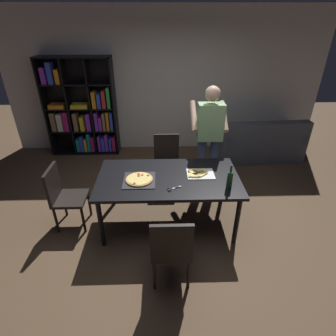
{
  "coord_description": "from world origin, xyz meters",
  "views": [
    {
      "loc": [
        -0.09,
        -2.97,
        2.58
      ],
      "look_at": [
        0.0,
        0.15,
        0.8
      ],
      "focal_mm": 28.52,
      "sensor_mm": 36.0,
      "label": 1
    }
  ],
  "objects_px": {
    "chair_near_camera": "(171,247)",
    "couch": "(258,144)",
    "dining_table": "(168,181)",
    "chair_far_side": "(167,158)",
    "bookshelf": "(83,112)",
    "pepperoni_pizza_on_tray": "(139,180)",
    "kitchen_scissors": "(172,189)",
    "chair_left_end": "(63,194)",
    "wine_bottle": "(230,180)",
    "person_serving_pizza": "(209,136)"
  },
  "relations": [
    {
      "from": "chair_left_end",
      "to": "wine_bottle",
      "type": "bearing_deg",
      "value": -7.37
    },
    {
      "from": "wine_bottle",
      "to": "dining_table",
      "type": "bearing_deg",
      "value": 159.24
    },
    {
      "from": "chair_near_camera",
      "to": "wine_bottle",
      "type": "height_order",
      "value": "wine_bottle"
    },
    {
      "from": "bookshelf",
      "to": "wine_bottle",
      "type": "distance_m",
      "value": 3.59
    },
    {
      "from": "couch",
      "to": "pepperoni_pizza_on_tray",
      "type": "bearing_deg",
      "value": -137.82
    },
    {
      "from": "chair_left_end",
      "to": "kitchen_scissors",
      "type": "xyz_separation_m",
      "value": [
        1.44,
        -0.29,
        0.24
      ]
    },
    {
      "from": "chair_far_side",
      "to": "wine_bottle",
      "type": "distance_m",
      "value": 1.51
    },
    {
      "from": "chair_left_end",
      "to": "wine_bottle",
      "type": "height_order",
      "value": "wine_bottle"
    },
    {
      "from": "chair_far_side",
      "to": "couch",
      "type": "height_order",
      "value": "chair_far_side"
    },
    {
      "from": "chair_far_side",
      "to": "bookshelf",
      "type": "relative_size",
      "value": 0.46
    },
    {
      "from": "wine_bottle",
      "to": "chair_near_camera",
      "type": "bearing_deg",
      "value": -135.59
    },
    {
      "from": "chair_near_camera",
      "to": "couch",
      "type": "height_order",
      "value": "chair_near_camera"
    },
    {
      "from": "dining_table",
      "to": "chair_far_side",
      "type": "height_order",
      "value": "chair_far_side"
    },
    {
      "from": "pepperoni_pizza_on_tray",
      "to": "wine_bottle",
      "type": "relative_size",
      "value": 1.28
    },
    {
      "from": "chair_left_end",
      "to": "pepperoni_pizza_on_tray",
      "type": "relative_size",
      "value": 2.22
    },
    {
      "from": "bookshelf",
      "to": "pepperoni_pizza_on_tray",
      "type": "height_order",
      "value": "bookshelf"
    },
    {
      "from": "dining_table",
      "to": "person_serving_pizza",
      "type": "height_order",
      "value": "person_serving_pizza"
    },
    {
      "from": "chair_near_camera",
      "to": "wine_bottle",
      "type": "distance_m",
      "value": 1.08
    },
    {
      "from": "chair_near_camera",
      "to": "couch",
      "type": "relative_size",
      "value": 0.51
    },
    {
      "from": "dining_table",
      "to": "chair_near_camera",
      "type": "distance_m",
      "value": 1.01
    },
    {
      "from": "chair_far_side",
      "to": "wine_bottle",
      "type": "xyz_separation_m",
      "value": [
        0.73,
        -1.27,
        0.36
      ]
    },
    {
      "from": "chair_near_camera",
      "to": "wine_bottle",
      "type": "bearing_deg",
      "value": 44.41
    },
    {
      "from": "person_serving_pizza",
      "to": "bookshelf",
      "type": "bearing_deg",
      "value": 145.43
    },
    {
      "from": "chair_far_side",
      "to": "couch",
      "type": "distance_m",
      "value": 2.16
    },
    {
      "from": "chair_left_end",
      "to": "couch",
      "type": "height_order",
      "value": "chair_left_end"
    },
    {
      "from": "dining_table",
      "to": "bookshelf",
      "type": "distance_m",
      "value": 2.92
    },
    {
      "from": "couch",
      "to": "bookshelf",
      "type": "distance_m",
      "value": 3.65
    },
    {
      "from": "person_serving_pizza",
      "to": "pepperoni_pizza_on_tray",
      "type": "bearing_deg",
      "value": -140.15
    },
    {
      "from": "dining_table",
      "to": "chair_left_end",
      "type": "height_order",
      "value": "chair_left_end"
    },
    {
      "from": "dining_table",
      "to": "bookshelf",
      "type": "relative_size",
      "value": 0.95
    },
    {
      "from": "kitchen_scissors",
      "to": "pepperoni_pizza_on_tray",
      "type": "bearing_deg",
      "value": 152.53
    },
    {
      "from": "dining_table",
      "to": "person_serving_pizza",
      "type": "relative_size",
      "value": 1.06
    },
    {
      "from": "kitchen_scissors",
      "to": "chair_near_camera",
      "type": "bearing_deg",
      "value": -92.64
    },
    {
      "from": "bookshelf",
      "to": "person_serving_pizza",
      "type": "relative_size",
      "value": 1.11
    },
    {
      "from": "chair_near_camera",
      "to": "pepperoni_pizza_on_tray",
      "type": "height_order",
      "value": "chair_near_camera"
    },
    {
      "from": "bookshelf",
      "to": "wine_bottle",
      "type": "relative_size",
      "value": 6.17
    },
    {
      "from": "chair_near_camera",
      "to": "chair_left_end",
      "type": "distance_m",
      "value": 1.73
    },
    {
      "from": "bookshelf",
      "to": "person_serving_pizza",
      "type": "bearing_deg",
      "value": -34.57
    },
    {
      "from": "chair_near_camera",
      "to": "kitchen_scissors",
      "type": "distance_m",
      "value": 0.75
    },
    {
      "from": "bookshelf",
      "to": "dining_table",
      "type": "bearing_deg",
      "value": -54.7
    },
    {
      "from": "bookshelf",
      "to": "chair_far_side",
      "type": "bearing_deg",
      "value": -39.42
    },
    {
      "from": "chair_near_camera",
      "to": "person_serving_pizza",
      "type": "bearing_deg",
      "value": 69.95
    },
    {
      "from": "chair_left_end",
      "to": "dining_table",
      "type": "bearing_deg",
      "value": 0.0
    },
    {
      "from": "chair_left_end",
      "to": "person_serving_pizza",
      "type": "distance_m",
      "value": 2.25
    },
    {
      "from": "dining_table",
      "to": "couch",
      "type": "relative_size",
      "value": 1.06
    },
    {
      "from": "chair_near_camera",
      "to": "couch",
      "type": "bearing_deg",
      "value": 57.42
    },
    {
      "from": "chair_left_end",
      "to": "wine_bottle",
      "type": "xyz_separation_m",
      "value": [
        2.14,
        -0.28,
        0.36
      ]
    },
    {
      "from": "chair_left_end",
      "to": "kitchen_scissors",
      "type": "height_order",
      "value": "chair_left_end"
    },
    {
      "from": "chair_near_camera",
      "to": "bookshelf",
      "type": "distance_m",
      "value": 3.78
    },
    {
      "from": "wine_bottle",
      "to": "chair_far_side",
      "type": "bearing_deg",
      "value": 119.92
    }
  ]
}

